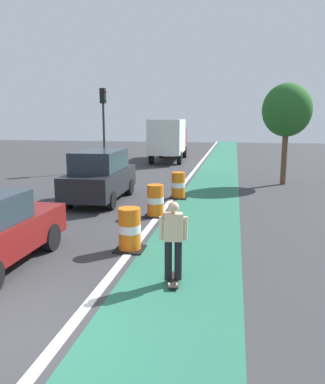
# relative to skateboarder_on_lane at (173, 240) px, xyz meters

# --- Properties ---
(ground_plane) EXTENTS (100.00, 100.00, 0.00)m
(ground_plane) POSITION_rel_skateboarder_on_lane_xyz_m (-2.26, -2.29, -0.91)
(ground_plane) COLOR #38383A
(bike_lane_strip) EXTENTS (2.50, 80.00, 0.01)m
(bike_lane_strip) POSITION_rel_skateboarder_on_lane_xyz_m (0.14, 9.71, -0.91)
(bike_lane_strip) COLOR #286B51
(bike_lane_strip) RESTS_ON ground
(lane_divider_stripe) EXTENTS (0.20, 80.00, 0.01)m
(lane_divider_stripe) POSITION_rel_skateboarder_on_lane_xyz_m (-1.36, 9.71, -0.91)
(lane_divider_stripe) COLOR silver
(lane_divider_stripe) RESTS_ON ground
(skateboarder_on_lane) EXTENTS (0.56, 0.82, 1.69)m
(skateboarder_on_lane) POSITION_rel_skateboarder_on_lane_xyz_m (0.00, 0.00, 0.00)
(skateboarder_on_lane) COLOR black
(skateboarder_on_lane) RESTS_ON ground
(parked_suv_second) EXTENTS (2.02, 4.65, 2.04)m
(parked_suv_second) POSITION_rel_skateboarder_on_lane_xyz_m (-4.12, 7.34, 0.12)
(parked_suv_second) COLOR black
(parked_suv_second) RESTS_ON ground
(traffic_barrel_front) EXTENTS (0.73, 0.73, 1.09)m
(traffic_barrel_front) POSITION_rel_skateboarder_on_lane_xyz_m (-1.39, 1.78, -0.38)
(traffic_barrel_front) COLOR orange
(traffic_barrel_front) RESTS_ON ground
(traffic_barrel_mid) EXTENTS (0.73, 0.73, 1.09)m
(traffic_barrel_mid) POSITION_rel_skateboarder_on_lane_xyz_m (-1.45, 5.28, -0.38)
(traffic_barrel_mid) COLOR orange
(traffic_barrel_mid) RESTS_ON ground
(traffic_barrel_back) EXTENTS (0.73, 0.73, 1.09)m
(traffic_barrel_back) POSITION_rel_skateboarder_on_lane_xyz_m (-1.12, 8.47, -0.38)
(traffic_barrel_back) COLOR orange
(traffic_barrel_back) RESTS_ON ground
(delivery_truck_down_block) EXTENTS (2.68, 7.71, 3.23)m
(delivery_truck_down_block) POSITION_rel_skateboarder_on_lane_xyz_m (-3.93, 22.69, 0.94)
(delivery_truck_down_block) COLOR silver
(delivery_truck_down_block) RESTS_ON ground
(traffic_light_corner) EXTENTS (0.41, 0.32, 5.10)m
(traffic_light_corner) POSITION_rel_skateboarder_on_lane_xyz_m (-6.85, 15.85, 2.59)
(traffic_light_corner) COLOR #2D2D2D
(traffic_light_corner) RESTS_ON ground
(street_tree_sidewalk) EXTENTS (2.40, 2.40, 5.00)m
(street_tree_sidewalk) POSITION_rel_skateboarder_on_lane_xyz_m (3.60, 12.88, 2.76)
(street_tree_sidewalk) COLOR brown
(street_tree_sidewalk) RESTS_ON ground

